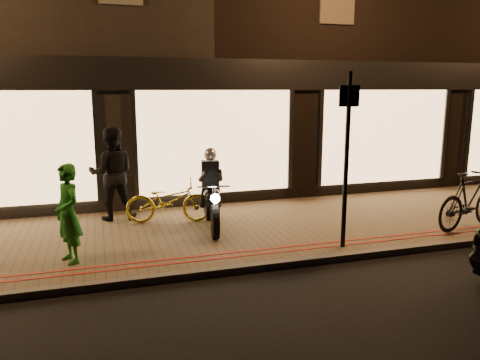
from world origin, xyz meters
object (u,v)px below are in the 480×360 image
motorcycle (211,198)px  sign_post (347,152)px  bicycle_gold (169,201)px  person_green (68,214)px

motorcycle → sign_post: size_ratio=0.65×
sign_post → bicycle_gold: sign_post is taller
sign_post → person_green: sign_post is taller
motorcycle → person_green: 2.83m
sign_post → bicycle_gold: 3.80m
sign_post → person_green: (-4.52, 0.62, -0.89)m
bicycle_gold → person_green: 2.58m
bicycle_gold → person_green: (-1.83, -1.78, 0.34)m
bicycle_gold → person_green: person_green is taller
person_green → motorcycle: bearing=87.6°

